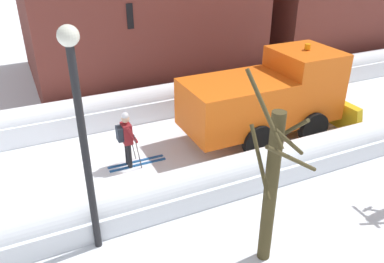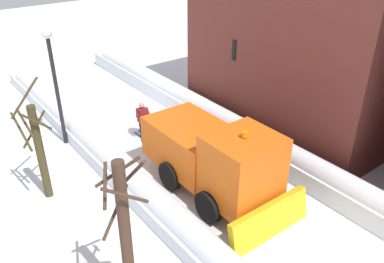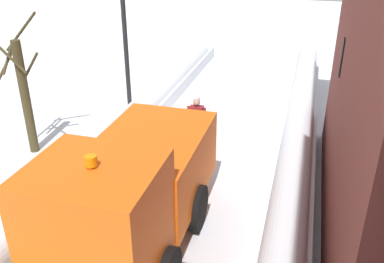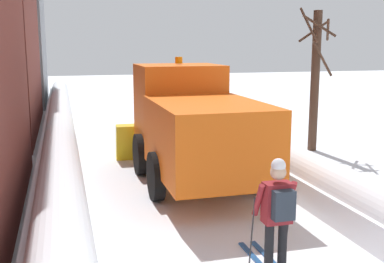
# 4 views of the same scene
# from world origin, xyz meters

# --- Properties ---
(ground_plane) EXTENTS (80.00, 80.00, 0.00)m
(ground_plane) POSITION_xyz_m (0.00, 10.00, 0.00)
(ground_plane) COLOR white
(snowbank_left) EXTENTS (1.10, 36.00, 1.20)m
(snowbank_left) POSITION_xyz_m (-2.76, 10.00, 0.56)
(snowbank_left) COLOR white
(snowbank_left) RESTS_ON ground
(snowbank_right) EXTENTS (1.10, 36.00, 1.01)m
(snowbank_right) POSITION_xyz_m (2.76, 10.00, 0.43)
(snowbank_right) COLOR white
(snowbank_right) RESTS_ON ground
(building_brick_near) EXTENTS (8.81, 9.81, 10.09)m
(building_brick_near) POSITION_xyz_m (-7.91, 5.43, 5.05)
(building_brick_near) COLOR brown
(building_brick_near) RESTS_ON ground
(plow_truck) EXTENTS (3.20, 5.98, 3.12)m
(plow_truck) POSITION_xyz_m (0.44, 7.53, 1.48)
(plow_truck) COLOR orange
(plow_truck) RESTS_ON ground
(skier) EXTENTS (0.62, 1.80, 1.81)m
(skier) POSITION_xyz_m (0.37, 2.51, 1.00)
(skier) COLOR black
(skier) RESTS_ON ground
(traffic_light_pole) EXTENTS (0.28, 0.42, 4.16)m
(traffic_light_pole) POSITION_xyz_m (-3.66, 3.99, 2.93)
(traffic_light_pole) COLOR black
(traffic_light_pole) RESTS_ON ground
(street_lamp) EXTENTS (0.40, 0.40, 5.07)m
(street_lamp) POSITION_xyz_m (3.39, 0.85, 3.22)
(street_lamp) COLOR black
(street_lamp) RESTS_ON ground
(bare_tree_near) EXTENTS (1.13, 1.33, 4.32)m
(bare_tree_near) POSITION_xyz_m (5.32, 4.11, 1.95)
(bare_tree_near) COLOR #42391F
(bare_tree_near) RESTS_ON ground
(bare_tree_mid) EXTENTS (1.16, 1.09, 4.59)m
(bare_tree_mid) POSITION_xyz_m (5.22, 10.03, 2.40)
(bare_tree_mid) COLOR #483023
(bare_tree_mid) RESTS_ON ground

